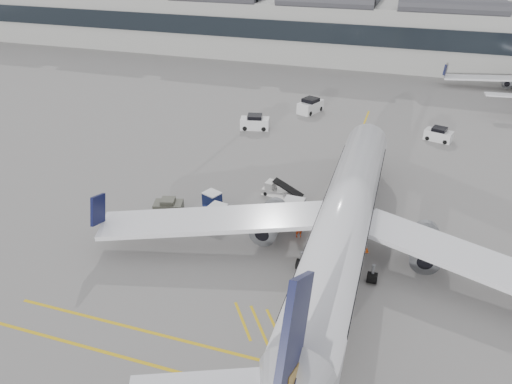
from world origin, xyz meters
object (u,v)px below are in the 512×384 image
(airliner_main, at_px, (343,225))
(ramp_agent_a, at_px, (299,228))
(baggage_cart_a, at_px, (294,209))
(ramp_agent_b, at_px, (274,220))
(belt_loader, at_px, (279,191))
(pushback_tug, at_px, (168,207))

(airliner_main, relative_size, ramp_agent_a, 23.78)
(airliner_main, height_order, baggage_cart_a, airliner_main)
(baggage_cart_a, distance_m, ramp_agent_b, 2.52)
(ramp_agent_b, bearing_deg, ramp_agent_a, 163.60)
(ramp_agent_a, relative_size, ramp_agent_b, 0.95)
(belt_loader, height_order, pushback_tug, belt_loader)
(pushback_tug, bearing_deg, ramp_agent_a, -16.33)
(airliner_main, bearing_deg, pushback_tug, 170.44)
(baggage_cart_a, height_order, ramp_agent_b, baggage_cart_a)
(belt_loader, distance_m, ramp_agent_a, 7.73)
(pushback_tug, bearing_deg, airliner_main, -24.36)
(ramp_agent_a, bearing_deg, ramp_agent_b, 136.35)
(belt_loader, bearing_deg, pushback_tug, -135.02)
(baggage_cart_a, xyz_separation_m, ramp_agent_b, (-1.25, -2.18, -0.13))
(airliner_main, bearing_deg, ramp_agent_b, 154.62)
(airliner_main, relative_size, pushback_tug, 14.66)
(airliner_main, distance_m, ramp_agent_b, 7.56)
(belt_loader, relative_size, baggage_cart_a, 2.12)
(airliner_main, xyz_separation_m, belt_loader, (-7.81, 9.15, -2.95))
(baggage_cart_a, xyz_separation_m, pushback_tug, (-11.58, -2.59, -0.43))
(ramp_agent_a, xyz_separation_m, pushback_tug, (-12.79, 0.13, -0.26))
(belt_loader, distance_m, ramp_agent_b, 6.36)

